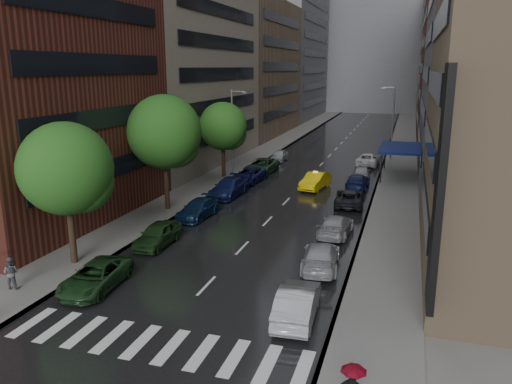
% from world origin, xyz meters
% --- Properties ---
extents(ground, '(220.00, 220.00, 0.00)m').
position_xyz_m(ground, '(0.00, 0.00, 0.00)').
color(ground, gray).
rests_on(ground, ground).
extents(road, '(14.00, 140.00, 0.01)m').
position_xyz_m(road, '(0.00, 50.00, 0.01)').
color(road, black).
rests_on(road, ground).
extents(sidewalk_left, '(4.00, 140.00, 0.15)m').
position_xyz_m(sidewalk_left, '(-9.00, 50.00, 0.07)').
color(sidewalk_left, gray).
rests_on(sidewalk_left, ground).
extents(sidewalk_right, '(4.00, 140.00, 0.15)m').
position_xyz_m(sidewalk_right, '(9.00, 50.00, 0.07)').
color(sidewalk_right, gray).
rests_on(sidewalk_right, ground).
extents(crosswalk, '(13.15, 2.80, 0.01)m').
position_xyz_m(crosswalk, '(0.20, -2.00, 0.01)').
color(crosswalk, silver).
rests_on(crosswalk, ground).
extents(buildings_left, '(8.00, 108.00, 38.00)m').
position_xyz_m(buildings_left, '(-15.00, 58.79, 15.99)').
color(buildings_left, maroon).
rests_on(buildings_left, ground).
extents(buildings_right, '(8.05, 109.10, 36.00)m').
position_xyz_m(buildings_right, '(15.00, 56.70, 15.03)').
color(buildings_right, '#937A5B').
rests_on(buildings_right, ground).
extents(building_far, '(40.00, 14.00, 32.00)m').
position_xyz_m(building_far, '(0.00, 118.00, 16.00)').
color(building_far, slate).
rests_on(building_far, ground).
extents(tree_near, '(5.29, 5.29, 8.44)m').
position_xyz_m(tree_near, '(-8.60, 4.47, 5.77)').
color(tree_near, '#382619').
rests_on(tree_near, ground).
extents(tree_mid, '(5.85, 5.85, 9.32)m').
position_xyz_m(tree_mid, '(-8.60, 16.52, 6.38)').
color(tree_mid, '#382619').
rests_on(tree_mid, ground).
extents(tree_far, '(4.97, 4.97, 7.92)m').
position_xyz_m(tree_far, '(-8.60, 29.44, 5.42)').
color(tree_far, '#382619').
rests_on(tree_far, ground).
extents(taxi, '(2.46, 4.99, 1.57)m').
position_xyz_m(taxi, '(1.54, 27.34, 0.79)').
color(taxi, '#DCB90B').
rests_on(taxi, ground).
extents(parked_cars_left, '(2.89, 43.18, 1.61)m').
position_xyz_m(parked_cars_left, '(-5.40, 21.84, 0.75)').
color(parked_cars_left, '#1B3C1D').
rests_on(parked_cars_left, ground).
extents(parked_cars_right, '(2.74, 43.93, 1.60)m').
position_xyz_m(parked_cars_right, '(5.40, 22.17, 0.73)').
color(parked_cars_right, '#A1A1A6').
rests_on(parked_cars_right, ground).
extents(ped_black_umbrella, '(0.96, 0.98, 2.09)m').
position_xyz_m(ped_black_umbrella, '(-9.43, 0.49, 1.38)').
color(ped_black_umbrella, '#535459').
rests_on(ped_black_umbrella, sidewalk_left).
extents(street_lamp_left, '(1.74, 0.22, 9.00)m').
position_xyz_m(street_lamp_left, '(-7.72, 30.00, 4.89)').
color(street_lamp_left, gray).
rests_on(street_lamp_left, sidewalk_left).
extents(street_lamp_right, '(1.74, 0.22, 9.00)m').
position_xyz_m(street_lamp_right, '(7.72, 45.00, 4.89)').
color(street_lamp_right, gray).
rests_on(street_lamp_right, sidewalk_right).
extents(awning, '(4.00, 8.00, 3.12)m').
position_xyz_m(awning, '(8.98, 35.00, 3.13)').
color(awning, navy).
rests_on(awning, sidewalk_right).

